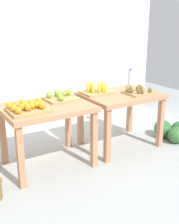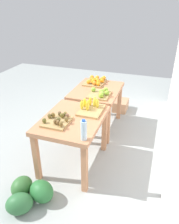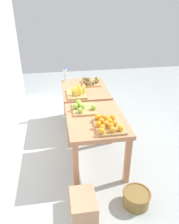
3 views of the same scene
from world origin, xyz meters
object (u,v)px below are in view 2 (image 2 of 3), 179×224
(banana_crate, at_px, (91,108))
(apple_bin, at_px, (100,94))
(orange_bin, at_px, (96,81))
(watermelon_pile, at_px, (29,194))
(wicker_basket, at_px, (93,102))
(water_bottle, at_px, (84,130))
(display_table_right, at_px, (73,125))
(display_table_left, at_px, (97,95))
(kiwi_bin, at_px, (58,120))
(cardboard_produce_box, at_px, (121,105))

(banana_crate, bearing_deg, apple_bin, -177.87)
(banana_crate, bearing_deg, orange_bin, -166.09)
(watermelon_pile, height_order, wicker_basket, watermelon_pile)
(apple_bin, distance_m, water_bottle, 1.30)
(display_table_right, bearing_deg, water_bottle, 37.23)
(water_bottle, bearing_deg, watermelon_pile, -53.54)
(display_table_left, xyz_separation_m, apple_bin, (0.26, 0.14, 0.15))
(apple_bin, xyz_separation_m, kiwi_bin, (1.04, -0.28, -0.00))
(display_table_right, relative_size, water_bottle, 3.94)
(banana_crate, distance_m, kiwi_bin, 0.56)
(banana_crate, relative_size, kiwi_bin, 1.20)
(watermelon_pile, relative_size, cardboard_produce_box, 1.55)
(kiwi_bin, height_order, water_bottle, water_bottle)
(display_table_right, distance_m, water_bottle, 0.59)
(display_table_left, height_order, orange_bin, orange_bin)
(banana_crate, height_order, kiwi_bin, banana_crate)
(banana_crate, relative_size, cardboard_produce_box, 1.10)
(display_table_right, relative_size, apple_bin, 2.60)
(banana_crate, bearing_deg, display_table_right, -29.46)
(display_table_right, xyz_separation_m, water_bottle, (0.43, 0.32, 0.24))
(kiwi_bin, bearing_deg, wicker_basket, -174.27)
(orange_bin, relative_size, cardboard_produce_box, 1.11)
(display_table_right, xyz_separation_m, orange_bin, (-1.38, -0.10, 0.16))
(orange_bin, relative_size, wicker_basket, 1.30)
(banana_crate, xyz_separation_m, watermelon_pile, (1.14, -0.41, -0.70))
(banana_crate, relative_size, wicker_basket, 1.29)
(kiwi_bin, bearing_deg, watermelon_pile, -9.51)
(display_table_right, height_order, wicker_basket, display_table_right)
(water_bottle, distance_m, wicker_basket, 2.61)
(kiwi_bin, bearing_deg, display_table_right, 143.00)
(display_table_left, xyz_separation_m, orange_bin, (-0.26, -0.10, 0.16))
(display_table_right, xyz_separation_m, kiwi_bin, (0.18, -0.13, 0.15))
(display_table_right, bearing_deg, display_table_left, 180.00)
(orange_bin, bearing_deg, banana_crate, 13.91)
(apple_bin, relative_size, banana_crate, 0.91)
(display_table_left, distance_m, cardboard_produce_box, 1.05)
(wicker_basket, distance_m, cardboard_produce_box, 0.65)
(banana_crate, xyz_separation_m, kiwi_bin, (0.47, -0.30, -0.01))
(display_table_right, height_order, apple_bin, apple_bin)
(cardboard_produce_box, bearing_deg, display_table_right, -8.66)
(display_table_left, height_order, banana_crate, banana_crate)
(kiwi_bin, relative_size, wicker_basket, 1.07)
(display_table_right, xyz_separation_m, cardboard_produce_box, (-1.97, 0.30, -0.55))
(display_table_left, distance_m, wicker_basket, 1.07)
(orange_bin, bearing_deg, water_bottle, 13.29)
(orange_bin, relative_size, watermelon_pile, 0.71)
(display_table_left, distance_m, apple_bin, 0.34)
(kiwi_bin, xyz_separation_m, watermelon_pile, (0.67, -0.11, -0.69))
(cardboard_produce_box, bearing_deg, wicker_basket, -89.94)
(water_bottle, bearing_deg, cardboard_produce_box, -179.45)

